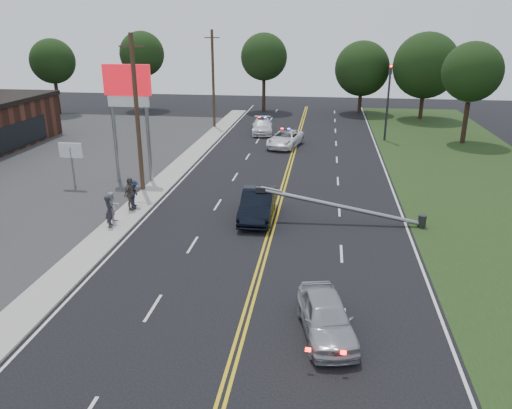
# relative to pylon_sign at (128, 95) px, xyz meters

# --- Properties ---
(ground) EXTENTS (120.00, 120.00, 0.00)m
(ground) POSITION_rel_pylon_sign_xyz_m (10.50, -14.00, -6.00)
(ground) COLOR black
(ground) RESTS_ON ground
(sidewalk) EXTENTS (1.80, 70.00, 0.12)m
(sidewalk) POSITION_rel_pylon_sign_xyz_m (2.10, -4.00, -5.94)
(sidewalk) COLOR #AAA499
(sidewalk) RESTS_ON ground
(centerline_yellow) EXTENTS (0.36, 80.00, 0.00)m
(centerline_yellow) POSITION_rel_pylon_sign_xyz_m (10.50, -4.00, -5.99)
(centerline_yellow) COLOR gold
(centerline_yellow) RESTS_ON ground
(pylon_sign) EXTENTS (3.20, 0.35, 8.00)m
(pylon_sign) POSITION_rel_pylon_sign_xyz_m (0.00, 0.00, 0.00)
(pylon_sign) COLOR gray
(pylon_sign) RESTS_ON ground
(small_sign) EXTENTS (1.60, 0.14, 3.10)m
(small_sign) POSITION_rel_pylon_sign_xyz_m (-3.50, -2.00, -3.66)
(small_sign) COLOR gray
(small_sign) RESTS_ON ground
(traffic_signal) EXTENTS (0.28, 0.41, 7.05)m
(traffic_signal) POSITION_rel_pylon_sign_xyz_m (18.80, 16.00, -1.79)
(traffic_signal) COLOR #2D2D30
(traffic_signal) RESTS_ON ground
(fallen_streetlight) EXTENTS (9.36, 0.44, 1.91)m
(fallen_streetlight) POSITION_rel_pylon_sign_xyz_m (14.69, -6.00, -5.08)
(fallen_streetlight) COLOR #2D2D30
(fallen_streetlight) RESTS_ON ground
(utility_pole_mid) EXTENTS (1.60, 0.28, 10.00)m
(utility_pole_mid) POSITION_rel_pylon_sign_xyz_m (1.30, -2.00, -0.91)
(utility_pole_mid) COLOR #382619
(utility_pole_mid) RESTS_ON ground
(utility_pole_far) EXTENTS (1.60, 0.28, 10.00)m
(utility_pole_far) POSITION_rel_pylon_sign_xyz_m (1.30, 20.00, -0.91)
(utility_pole_far) COLOR #382619
(utility_pole_far) RESTS_ON ground
(tree_4) EXTENTS (5.27, 5.27, 8.96)m
(tree_4) POSITION_rel_pylon_sign_xyz_m (-19.56, 25.67, 0.31)
(tree_4) COLOR black
(tree_4) RESTS_ON ground
(tree_5) EXTENTS (5.58, 5.58, 9.76)m
(tree_5) POSITION_rel_pylon_sign_xyz_m (-10.23, 30.69, 0.95)
(tree_5) COLOR black
(tree_5) RESTS_ON ground
(tree_6) EXTENTS (5.75, 5.75, 9.58)m
(tree_6) POSITION_rel_pylon_sign_xyz_m (5.22, 31.34, 0.69)
(tree_6) COLOR black
(tree_6) RESTS_ON ground
(tree_7) EXTENTS (6.60, 6.60, 8.70)m
(tree_7) POSITION_rel_pylon_sign_xyz_m (17.25, 31.66, -0.60)
(tree_7) COLOR black
(tree_7) RESTS_ON ground
(tree_8) EXTENTS (7.39, 7.39, 9.76)m
(tree_8) POSITION_rel_pylon_sign_xyz_m (24.13, 28.48, 0.06)
(tree_8) COLOR black
(tree_8) RESTS_ON ground
(tree_9) EXTENTS (5.29, 5.29, 9.12)m
(tree_9) POSITION_rel_pylon_sign_xyz_m (25.93, 15.94, 0.45)
(tree_9) COLOR black
(tree_9) RESTS_ON ground
(crashed_sedan) EXTENTS (1.86, 5.04, 1.65)m
(crashed_sedan) POSITION_rel_pylon_sign_xyz_m (9.54, -5.84, -5.17)
(crashed_sedan) COLOR black
(crashed_sedan) RESTS_ON ground
(waiting_sedan) EXTENTS (2.53, 4.45, 1.43)m
(waiting_sedan) POSITION_rel_pylon_sign_xyz_m (13.48, -16.80, -5.28)
(waiting_sedan) COLOR #A8ABB1
(waiting_sedan) RESTS_ON ground
(emergency_a) EXTENTS (3.40, 5.55, 1.44)m
(emergency_a) POSITION_rel_pylon_sign_xyz_m (9.60, 12.11, -5.28)
(emergency_a) COLOR white
(emergency_a) RESTS_ON ground
(emergency_b) EXTENTS (2.57, 5.15, 1.44)m
(emergency_b) POSITION_rel_pylon_sign_xyz_m (6.79, 17.65, -5.28)
(emergency_b) COLOR white
(emergency_b) RESTS_ON ground
(bystander_a) EXTENTS (0.58, 0.73, 1.75)m
(bystander_a) POSITION_rel_pylon_sign_xyz_m (1.85, -8.51, -5.00)
(bystander_a) COLOR #232229
(bystander_a) RESTS_ON sidewalk
(bystander_b) EXTENTS (0.96, 1.05, 1.76)m
(bystander_b) POSITION_rel_pylon_sign_xyz_m (1.78, -7.87, -5.00)
(bystander_b) COLOR #BBBBC0
(bystander_b) RESTS_ON sidewalk
(bystander_c) EXTENTS (0.75, 1.13, 1.63)m
(bystander_c) POSITION_rel_pylon_sign_xyz_m (2.01, -5.31, -5.06)
(bystander_c) COLOR #18213C
(bystander_c) RESTS_ON sidewalk
(bystander_d) EXTENTS (0.67, 1.22, 1.98)m
(bystander_d) POSITION_rel_pylon_sign_xyz_m (2.00, -5.85, -4.89)
(bystander_d) COLOR #5C5049
(bystander_d) RESTS_ON sidewalk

